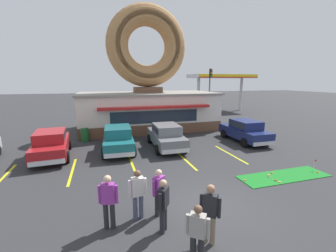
{
  "coord_description": "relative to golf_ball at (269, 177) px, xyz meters",
  "views": [
    {
      "loc": [
        -3.52,
        -6.49,
        4.44
      ],
      "look_at": [
        -0.03,
        5.0,
        2.0
      ],
      "focal_mm": 24.0,
      "sensor_mm": 36.0,
      "label": 1
    }
  ],
  "objects": [
    {
      "name": "parking_stripe_left",
      "position": [
        -8.8,
        3.57,
        -0.05
      ],
      "size": [
        0.12,
        3.6,
        0.01
      ],
      "primitive_type": "cube",
      "color": "yellow",
      "rests_on": "ground"
    },
    {
      "name": "pedestrian_blue_sweater_man",
      "position": [
        -5.68,
        -2.16,
        0.87
      ],
      "size": [
        0.42,
        0.49,
        1.66
      ],
      "color": "#232328",
      "rests_on": "ground"
    },
    {
      "name": "mini_donut_far_centre",
      "position": [
        -1.24,
        0.06,
        -0.0
      ],
      "size": [
        0.13,
        0.13,
        0.04
      ],
      "primitive_type": "torus",
      "color": "#D17F47",
      "rests_on": "putting_mat"
    },
    {
      "name": "mini_donut_mid_left",
      "position": [
        0.19,
        0.22,
        -0.0
      ],
      "size": [
        0.13,
        0.13,
        0.04
      ],
      "primitive_type": "torus",
      "color": "#E5C666",
      "rests_on": "putting_mat"
    },
    {
      "name": "donut_shop_building",
      "position": [
        -3.01,
        12.52,
        3.69
      ],
      "size": [
        12.3,
        6.75,
        10.96
      ],
      "color": "brown",
      "rests_on": "ground"
    },
    {
      "name": "trash_bin",
      "position": [
        -8.49,
        9.3,
        0.45
      ],
      "size": [
        0.57,
        0.57,
        0.97
      ],
      "color": "#1E662D",
      "rests_on": "ground"
    },
    {
      "name": "car_grey",
      "position": [
        -3.17,
        6.03,
        0.82
      ],
      "size": [
        2.08,
        4.61,
        1.6
      ],
      "color": "slate",
      "rests_on": "ground"
    },
    {
      "name": "pedestrian_hooded_kid",
      "position": [
        -4.6,
        -2.99,
        0.92
      ],
      "size": [
        0.45,
        0.45,
        1.73
      ],
      "color": "#7F7056",
      "rests_on": "ground"
    },
    {
      "name": "mini_donut_mid_centre",
      "position": [
        0.12,
        -0.54,
        -0.0
      ],
      "size": [
        0.13,
        0.13,
        0.04
      ],
      "primitive_type": "torus",
      "color": "#E5C666",
      "rests_on": "putting_mat"
    },
    {
      "name": "pedestrian_clipboard_woman",
      "position": [
        -6.28,
        -1.3,
        0.88
      ],
      "size": [
        0.59,
        0.27,
        1.67
      ],
      "color": "#474C66",
      "rests_on": "ground"
    },
    {
      "name": "parking_stripe_mid_left",
      "position": [
        -5.8,
        3.57,
        -0.05
      ],
      "size": [
        0.12,
        3.6,
        0.01
      ],
      "primitive_type": "cube",
      "color": "yellow",
      "rests_on": "ground"
    },
    {
      "name": "parking_stripe_mid_right",
      "position": [
        0.2,
        3.57,
        -0.05
      ],
      "size": [
        0.12,
        3.6,
        0.01
      ],
      "primitive_type": "cube",
      "color": "yellow",
      "rests_on": "ground"
    },
    {
      "name": "mini_donut_mid_right",
      "position": [
        0.49,
        0.37,
        -0.0
      ],
      "size": [
        0.13,
        0.13,
        0.04
      ],
      "primitive_type": "torus",
      "color": "#D17F47",
      "rests_on": "putting_mat"
    },
    {
      "name": "gas_station_canopy",
      "position": [
        9.65,
        21.47,
        4.81
      ],
      "size": [
        9.0,
        4.46,
        5.3
      ],
      "color": "silver",
      "rests_on": "ground"
    },
    {
      "name": "ground_plane",
      "position": [
        -3.77,
        -1.43,
        -0.05
      ],
      "size": [
        160.0,
        160.0,
        0.0
      ],
      "primitive_type": "plane",
      "color": "#2D2D30"
    },
    {
      "name": "putting_mat",
      "position": [
        0.82,
        -0.04,
        -0.04
      ],
      "size": [
        4.42,
        1.32,
        0.03
      ],
      "primitive_type": "cube",
      "color": "#197523",
      "rests_on": "ground"
    },
    {
      "name": "putting_flag_pin",
      "position": [
        2.82,
        0.09,
        0.39
      ],
      "size": [
        0.13,
        0.01,
        0.55
      ],
      "color": "silver",
      "rests_on": "putting_mat"
    },
    {
      "name": "car_navy",
      "position": [
        2.82,
        5.88,
        0.82
      ],
      "size": [
        2.01,
        4.58,
        1.6
      ],
      "color": "navy",
      "rests_on": "ground"
    },
    {
      "name": "pedestrian_beanie_man",
      "position": [
        -7.21,
        -1.54,
        0.91
      ],
      "size": [
        0.58,
        0.33,
        1.72
      ],
      "color": "#232328",
      "rests_on": "ground"
    },
    {
      "name": "mini_donut_near_right",
      "position": [
        0.06,
        -0.36,
        -0.0
      ],
      "size": [
        0.13,
        0.13,
        0.04
      ],
      "primitive_type": "torus",
      "color": "brown",
      "rests_on": "putting_mat"
    },
    {
      "name": "mini_donut_far_left",
      "position": [
        2.7,
        -0.21,
        -0.0
      ],
      "size": [
        0.13,
        0.13,
        0.04
      ],
      "primitive_type": "torus",
      "color": "#D17F47",
      "rests_on": "putting_mat"
    },
    {
      "name": "pedestrian_leather_jacket_man",
      "position": [
        -5.59,
        -1.3,
        0.84
      ],
      "size": [
        0.5,
        0.42,
        1.61
      ],
      "color": "#232328",
      "rests_on": "ground"
    },
    {
      "name": "car_teal",
      "position": [
        -6.31,
        6.27,
        0.82
      ],
      "size": [
        2.14,
        4.64,
        1.6
      ],
      "color": "#196066",
      "rests_on": "ground"
    },
    {
      "name": "parking_stripe_centre",
      "position": [
        -2.8,
        3.57,
        -0.05
      ],
      "size": [
        0.12,
        3.6,
        0.01
      ],
      "primitive_type": "cube",
      "color": "yellow",
      "rests_on": "ground"
    },
    {
      "name": "traffic_light_pole",
      "position": [
        4.94,
        15.73,
        3.66
      ],
      "size": [
        0.28,
        0.47,
        5.8
      ],
      "color": "#595B60",
      "rests_on": "ground"
    },
    {
      "name": "parking_stripe_far_left",
      "position": [
        -11.8,
        3.57,
        -0.05
      ],
      "size": [
        0.12,
        3.6,
        0.01
      ],
      "primitive_type": "cube",
      "color": "yellow",
      "rests_on": "ground"
    },
    {
      "name": "golf_ball",
      "position": [
        0.0,
        0.0,
        0.0
      ],
      "size": [
        0.04,
        0.04,
        0.04
      ],
      "primitive_type": "sphere",
      "color": "white",
      "rests_on": "putting_mat"
    },
    {
      "name": "pedestrian_crossing_woman",
      "position": [
        -5.22,
        -3.56,
        0.81
      ],
      "size": [
        0.5,
        0.42,
        1.57
      ],
      "color": "#232328",
      "rests_on": "ground"
    },
    {
      "name": "car_red",
      "position": [
        -10.14,
        6.13,
        0.82
      ],
      "size": [
        2.22,
        4.67,
        1.6
      ],
      "color": "maroon",
      "rests_on": "ground"
    },
    {
      "name": "mini_donut_near_left",
      "position": [
        0.05,
        0.08,
        -0.0
      ],
      "size": [
        0.13,
        0.13,
        0.04
      ],
      "primitive_type": "torus",
      "color": "#A5724C",
      "rests_on": "putting_mat"
    }
  ]
}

